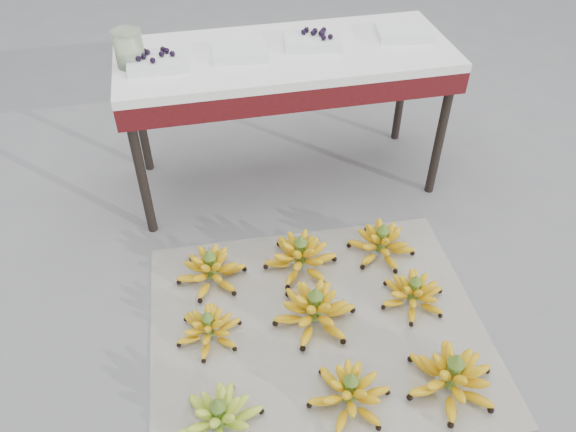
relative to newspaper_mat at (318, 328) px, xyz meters
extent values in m
plane|color=slate|center=(0.02, -0.01, 0.00)|extent=(60.00, 60.00, 0.00)
cube|color=white|center=(0.00, 0.00, 0.00)|extent=(1.29, 1.10, 0.01)
ellipsoid|color=#87AA2E|center=(-0.41, -0.32, 0.04)|extent=(0.30, 0.30, 0.08)
ellipsoid|color=#87AA2E|center=(-0.41, -0.32, 0.08)|extent=(0.21, 0.21, 0.06)
ellipsoid|color=#87AA2E|center=(-0.41, -0.32, 0.12)|extent=(0.14, 0.14, 0.05)
cylinder|color=#4D6D21|center=(-0.41, -0.32, 0.08)|extent=(0.05, 0.05, 0.11)
cone|color=#4D6D21|center=(-0.41, -0.32, 0.15)|extent=(0.05, 0.05, 0.04)
ellipsoid|color=#F8C604|center=(0.02, -0.32, 0.04)|extent=(0.33, 0.33, 0.08)
ellipsoid|color=#F8C604|center=(0.02, -0.32, 0.08)|extent=(0.23, 0.23, 0.06)
ellipsoid|color=#F8C604|center=(0.02, -0.32, 0.11)|extent=(0.15, 0.15, 0.05)
cylinder|color=#4D6D21|center=(0.02, -0.32, 0.08)|extent=(0.04, 0.04, 0.11)
cone|color=#4D6D21|center=(0.02, -0.32, 0.15)|extent=(0.05, 0.05, 0.04)
ellipsoid|color=#F8C604|center=(0.38, -0.34, 0.05)|extent=(0.34, 0.34, 0.09)
ellipsoid|color=#F8C604|center=(0.38, -0.34, 0.09)|extent=(0.24, 0.24, 0.07)
ellipsoid|color=#F8C604|center=(0.38, -0.34, 0.13)|extent=(0.15, 0.15, 0.06)
cylinder|color=#4D6D21|center=(0.38, -0.34, 0.09)|extent=(0.05, 0.05, 0.13)
cone|color=#4D6D21|center=(0.38, -0.34, 0.17)|extent=(0.06, 0.06, 0.05)
ellipsoid|color=#F8C604|center=(-0.40, 0.04, 0.04)|extent=(0.26, 0.26, 0.07)
ellipsoid|color=#F8C604|center=(-0.40, 0.04, 0.07)|extent=(0.18, 0.18, 0.05)
ellipsoid|color=#F8C604|center=(-0.40, 0.04, 0.10)|extent=(0.12, 0.12, 0.04)
cylinder|color=#4D6D21|center=(-0.40, 0.04, 0.07)|extent=(0.04, 0.04, 0.10)
cone|color=#4D6D21|center=(-0.40, 0.04, 0.13)|extent=(0.05, 0.05, 0.04)
ellipsoid|color=#F8C604|center=(0.00, 0.03, 0.05)|extent=(0.38, 0.38, 0.09)
ellipsoid|color=#F8C604|center=(0.00, 0.03, 0.09)|extent=(0.27, 0.27, 0.07)
ellipsoid|color=#F8C604|center=(0.00, 0.03, 0.13)|extent=(0.18, 0.18, 0.06)
cylinder|color=#4D6D21|center=(0.00, 0.03, 0.09)|extent=(0.05, 0.05, 0.13)
cone|color=#4D6D21|center=(0.00, 0.03, 0.17)|extent=(0.06, 0.06, 0.05)
ellipsoid|color=#F8C604|center=(0.39, 0.04, 0.04)|extent=(0.27, 0.27, 0.08)
ellipsoid|color=#F8C604|center=(0.39, 0.04, 0.07)|extent=(0.19, 0.19, 0.06)
ellipsoid|color=#F8C604|center=(0.39, 0.04, 0.10)|extent=(0.12, 0.12, 0.05)
cylinder|color=#4D6D21|center=(0.39, 0.04, 0.07)|extent=(0.04, 0.04, 0.10)
cone|color=#4D6D21|center=(0.39, 0.04, 0.14)|extent=(0.05, 0.05, 0.04)
ellipsoid|color=#F8C604|center=(-0.36, 0.33, 0.04)|extent=(0.36, 0.36, 0.08)
ellipsoid|color=#F8C604|center=(-0.36, 0.33, 0.08)|extent=(0.25, 0.25, 0.06)
ellipsoid|color=#F8C604|center=(-0.36, 0.33, 0.11)|extent=(0.16, 0.16, 0.05)
cylinder|color=#4D6D21|center=(-0.36, 0.33, 0.08)|extent=(0.05, 0.05, 0.11)
cone|color=#4D6D21|center=(-0.36, 0.33, 0.15)|extent=(0.05, 0.05, 0.04)
ellipsoid|color=#F8C604|center=(0.01, 0.32, 0.05)|extent=(0.36, 0.36, 0.09)
ellipsoid|color=#F8C604|center=(0.01, 0.32, 0.09)|extent=(0.26, 0.26, 0.07)
ellipsoid|color=#F8C604|center=(0.01, 0.32, 0.12)|extent=(0.17, 0.17, 0.06)
cylinder|color=#4D6D21|center=(0.01, 0.32, 0.09)|extent=(0.05, 0.05, 0.12)
cone|color=#4D6D21|center=(0.01, 0.32, 0.16)|extent=(0.06, 0.06, 0.04)
ellipsoid|color=#F8C604|center=(0.36, 0.33, 0.04)|extent=(0.35, 0.35, 0.08)
ellipsoid|color=#F8C604|center=(0.36, 0.33, 0.08)|extent=(0.25, 0.25, 0.06)
ellipsoid|color=#F8C604|center=(0.36, 0.33, 0.11)|extent=(0.16, 0.16, 0.05)
cylinder|color=#4D6D21|center=(0.36, 0.33, 0.08)|extent=(0.05, 0.05, 0.11)
cone|color=#4D6D21|center=(0.36, 0.33, 0.15)|extent=(0.05, 0.05, 0.04)
cylinder|color=black|center=(-0.59, 0.69, 0.32)|extent=(0.04, 0.04, 0.65)
cylinder|color=black|center=(0.74, 0.69, 0.32)|extent=(0.04, 0.04, 0.65)
cylinder|color=black|center=(-0.59, 1.17, 0.32)|extent=(0.04, 0.04, 0.65)
cylinder|color=black|center=(0.74, 1.17, 0.32)|extent=(0.04, 0.04, 0.65)
cube|color=#591014|center=(0.08, 0.93, 0.60)|extent=(1.43, 0.57, 0.10)
cube|color=white|center=(0.08, 0.93, 0.66)|extent=(1.43, 0.57, 0.04)
cube|color=silver|center=(-0.46, 0.90, 0.70)|extent=(0.24, 0.17, 0.04)
sphere|color=black|center=(-0.39, 0.89, 0.73)|extent=(0.02, 0.02, 0.02)
sphere|color=black|center=(-0.50, 0.94, 0.73)|extent=(0.02, 0.02, 0.02)
sphere|color=black|center=(-0.53, 0.88, 0.73)|extent=(0.02, 0.02, 0.02)
sphere|color=black|center=(-0.41, 0.93, 0.73)|extent=(0.02, 0.02, 0.02)
sphere|color=black|center=(-0.43, 0.94, 0.73)|extent=(0.02, 0.02, 0.02)
sphere|color=black|center=(-0.49, 0.93, 0.73)|extent=(0.02, 0.02, 0.02)
sphere|color=black|center=(-0.44, 0.90, 0.73)|extent=(0.02, 0.02, 0.02)
sphere|color=black|center=(-0.47, 0.85, 0.73)|extent=(0.02, 0.02, 0.02)
sphere|color=black|center=(-0.51, 0.89, 0.73)|extent=(0.02, 0.02, 0.02)
cube|color=silver|center=(-0.12, 0.92, 0.70)|extent=(0.24, 0.18, 0.04)
cube|color=silver|center=(0.20, 0.96, 0.70)|extent=(0.26, 0.21, 0.04)
sphere|color=black|center=(0.22, 0.99, 0.73)|extent=(0.02, 0.02, 0.02)
sphere|color=black|center=(0.20, 0.97, 0.73)|extent=(0.02, 0.02, 0.02)
sphere|color=black|center=(0.24, 0.97, 0.73)|extent=(0.02, 0.02, 0.02)
sphere|color=black|center=(0.23, 0.91, 0.73)|extent=(0.02, 0.02, 0.02)
sphere|color=black|center=(0.24, 0.95, 0.73)|extent=(0.02, 0.02, 0.02)
sphere|color=black|center=(0.26, 0.99, 0.73)|extent=(0.02, 0.02, 0.02)
sphere|color=black|center=(0.27, 0.91, 0.73)|extent=(0.02, 0.02, 0.02)
sphere|color=black|center=(0.24, 0.96, 0.73)|extent=(0.02, 0.02, 0.02)
sphere|color=black|center=(0.25, 0.98, 0.73)|extent=(0.02, 0.02, 0.02)
sphere|color=black|center=(0.17, 0.98, 0.73)|extent=(0.02, 0.02, 0.02)
sphere|color=black|center=(0.18, 1.00, 0.73)|extent=(0.02, 0.02, 0.02)
cube|color=silver|center=(0.61, 0.96, 0.70)|extent=(0.26, 0.20, 0.04)
cylinder|color=beige|center=(-0.56, 0.93, 0.76)|extent=(0.15, 0.15, 0.14)
camera|label=1|loc=(-0.39, -1.26, 1.73)|focal=35.00mm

